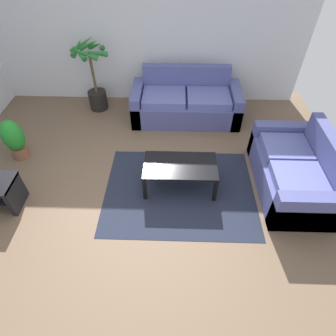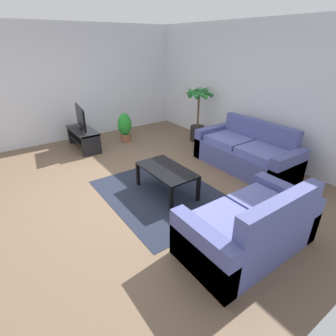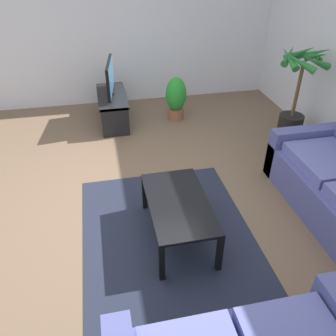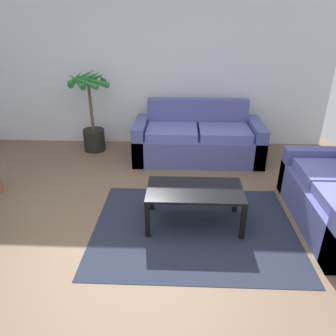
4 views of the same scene
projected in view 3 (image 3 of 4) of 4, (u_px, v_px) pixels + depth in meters
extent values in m
plane|color=brown|center=(127.00, 201.00, 3.92)|extent=(6.60, 6.60, 0.00)
cube|color=silver|center=(102.00, 24.00, 5.61)|extent=(0.06, 6.00, 2.70)
cube|color=#4C518C|center=(303.00, 150.00, 4.27)|extent=(0.18, 0.90, 0.62)
cube|color=#5D63A4|center=(326.00, 161.00, 3.76)|extent=(0.79, 0.66, 0.12)
cube|color=black|center=(112.00, 96.00, 5.41)|extent=(1.10, 0.45, 0.04)
cube|color=black|center=(113.00, 110.00, 5.54)|extent=(1.02, 0.39, 0.03)
cube|color=black|center=(111.00, 96.00, 5.95)|extent=(0.06, 0.41, 0.46)
cube|color=black|center=(116.00, 122.00, 5.11)|extent=(0.06, 0.41, 0.46)
cube|color=black|center=(110.00, 77.00, 5.24)|extent=(0.86, 0.15, 0.49)
cube|color=teal|center=(111.00, 77.00, 5.24)|extent=(0.81, 0.12, 0.44)
cylinder|color=black|center=(112.00, 93.00, 5.39)|extent=(0.10, 0.10, 0.04)
cube|color=black|center=(178.00, 203.00, 3.25)|extent=(1.04, 0.57, 0.03)
cube|color=black|center=(144.00, 193.00, 3.73)|extent=(0.05, 0.05, 0.41)
cube|color=black|center=(162.00, 263.00, 2.92)|extent=(0.05, 0.05, 0.41)
cube|color=black|center=(190.00, 187.00, 3.82)|extent=(0.05, 0.05, 0.41)
cube|color=black|center=(220.00, 253.00, 3.01)|extent=(0.05, 0.05, 0.41)
cube|color=#1E2333|center=(168.00, 236.00, 3.46)|extent=(2.20, 1.70, 0.01)
cylinder|color=black|center=(290.00, 127.00, 5.08)|extent=(0.36, 0.36, 0.37)
cylinder|color=brown|center=(298.00, 89.00, 4.76)|extent=(0.05, 0.05, 0.79)
cone|color=#236E2D|center=(316.00, 62.00, 4.33)|extent=(0.15, 0.46, 0.25)
cone|color=#236E2D|center=(319.00, 59.00, 4.45)|extent=(0.36, 0.29, 0.22)
cone|color=#236E2D|center=(316.00, 56.00, 4.56)|extent=(0.39, 0.16, 0.23)
cone|color=#236E2D|center=(312.00, 53.00, 4.66)|extent=(0.45, 0.39, 0.27)
cone|color=#236E2D|center=(300.00, 53.00, 4.68)|extent=(0.18, 0.44, 0.25)
cone|color=#236E2D|center=(289.00, 55.00, 4.60)|extent=(0.38, 0.36, 0.24)
cone|color=#236E2D|center=(289.00, 58.00, 4.47)|extent=(0.45, 0.10, 0.25)
cone|color=#236E2D|center=(299.00, 61.00, 4.35)|extent=(0.42, 0.39, 0.27)
cylinder|color=brown|center=(176.00, 114.00, 5.69)|extent=(0.26, 0.26, 0.18)
ellipsoid|color=#248A2A|center=(176.00, 94.00, 5.50)|extent=(0.34, 0.34, 0.55)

